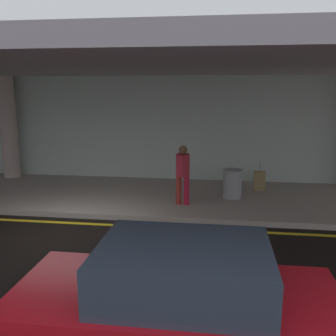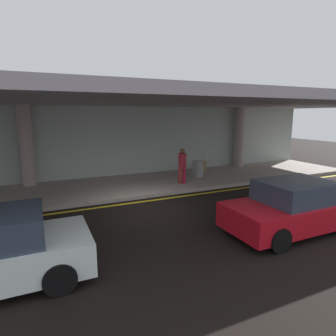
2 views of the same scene
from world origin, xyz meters
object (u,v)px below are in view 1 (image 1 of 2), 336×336
at_px(traveler_with_luggage, 183,171).
at_px(trash_bin_steel, 232,184).
at_px(car_red, 178,304).
at_px(support_column_left_mid, 9,127).
at_px(suitcase_upright_secondary, 259,181).

relative_size(traveler_with_luggage, trash_bin_steel, 1.98).
height_order(car_red, traveler_with_luggage, traveler_with_luggage).
distance_m(support_column_left_mid, trash_bin_steel, 8.31).
bearing_deg(support_column_left_mid, traveler_with_luggage, -21.58).
height_order(car_red, trash_bin_steel, car_red).
distance_m(car_red, suitcase_upright_secondary, 8.04).
xyz_separation_m(traveler_with_luggage, suitcase_upright_secondary, (2.29, 1.84, -0.65)).
relative_size(support_column_left_mid, suitcase_upright_secondary, 4.06).
distance_m(support_column_left_mid, traveler_with_luggage, 7.16).
bearing_deg(suitcase_upright_secondary, car_red, -107.77).
xyz_separation_m(car_red, trash_bin_steel, (0.87, 6.90, -0.14)).
bearing_deg(trash_bin_steel, car_red, -97.22).
relative_size(support_column_left_mid, trash_bin_steel, 4.29).
xyz_separation_m(support_column_left_mid, car_red, (7.14, -8.62, -1.26)).
xyz_separation_m(traveler_with_luggage, trash_bin_steel, (1.40, 0.90, -0.54)).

